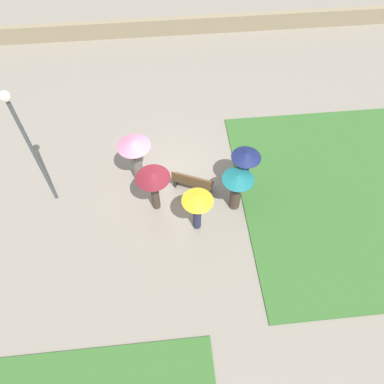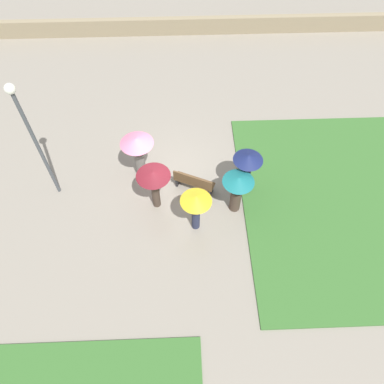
% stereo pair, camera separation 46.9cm
% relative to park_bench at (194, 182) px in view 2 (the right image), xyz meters
% --- Properties ---
extents(ground_plane, '(90.00, 90.00, 0.00)m').
position_rel_park_bench_xyz_m(ground_plane, '(0.95, -0.39, -0.46)').
color(ground_plane, gray).
extents(lawn_patch_near, '(7.67, 8.81, 0.06)m').
position_rel_park_bench_xyz_m(lawn_patch_near, '(-5.61, 0.84, -0.43)').
color(lawn_patch_near, '#386B2D').
rests_on(lawn_patch_near, ground_plane).
extents(parapet_wall, '(45.00, 0.35, 0.88)m').
position_rel_park_bench_xyz_m(parapet_wall, '(0.95, -10.48, -0.02)').
color(parapet_wall, gray).
rests_on(parapet_wall, ground_plane).
extents(park_bench, '(1.54, 1.00, 0.90)m').
position_rel_park_bench_xyz_m(park_bench, '(0.00, 0.00, 0.00)').
color(park_bench, brown).
rests_on(park_bench, ground_plane).
extents(lamp_post, '(0.32, 0.32, 4.89)m').
position_rel_park_bench_xyz_m(lamp_post, '(5.05, -0.14, 2.64)').
color(lamp_post, '#474C51').
rests_on(lamp_post, ground_plane).
extents(crowd_person_navy, '(1.03, 1.03, 1.98)m').
position_rel_park_bench_xyz_m(crowd_person_navy, '(-1.83, 0.11, 0.91)').
color(crowd_person_navy, '#282D47').
rests_on(crowd_person_navy, ground_plane).
extents(crowd_person_pink, '(1.20, 1.20, 1.97)m').
position_rel_park_bench_xyz_m(crowd_person_pink, '(1.97, -0.82, 0.96)').
color(crowd_person_pink, slate).
rests_on(crowd_person_pink, ground_plane).
extents(crowd_person_yellow, '(1.04, 1.04, 1.81)m').
position_rel_park_bench_xyz_m(crowd_person_yellow, '(-0.01, 1.59, 0.94)').
color(crowd_person_yellow, '#282D47').
rests_on(crowd_person_yellow, ground_plane).
extents(crowd_person_maroon, '(1.16, 1.16, 1.90)m').
position_rel_park_bench_xyz_m(crowd_person_maroon, '(1.37, 0.62, 1.04)').
color(crowd_person_maroon, '#47382D').
rests_on(crowd_person_maroon, ground_plane).
extents(crowd_person_teal, '(1.08, 1.08, 1.76)m').
position_rel_park_bench_xyz_m(crowd_person_teal, '(-1.44, 0.87, 0.75)').
color(crowd_person_teal, '#47382D').
rests_on(crowd_person_teal, ground_plane).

